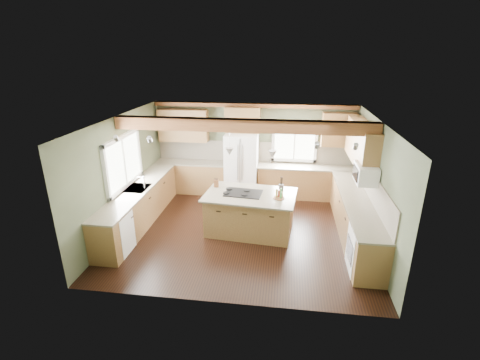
# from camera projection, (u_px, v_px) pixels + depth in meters

# --- Properties ---
(floor) EXTENTS (5.60, 5.60, 0.00)m
(floor) POSITION_uv_depth(u_px,v_px,m) (243.00, 230.00, 8.11)
(floor) COLOR black
(floor) RESTS_ON ground
(ceiling) EXTENTS (5.60, 5.60, 0.00)m
(ceiling) POSITION_uv_depth(u_px,v_px,m) (243.00, 119.00, 7.20)
(ceiling) COLOR silver
(ceiling) RESTS_ON wall_back
(wall_back) EXTENTS (5.60, 0.00, 5.60)m
(wall_back) POSITION_uv_depth(u_px,v_px,m) (254.00, 148.00, 9.97)
(wall_back) COLOR #424934
(wall_back) RESTS_ON ground
(wall_left) EXTENTS (0.00, 5.00, 5.00)m
(wall_left) POSITION_uv_depth(u_px,v_px,m) (122.00, 173.00, 8.00)
(wall_left) COLOR #424934
(wall_left) RESTS_ON ground
(wall_right) EXTENTS (0.00, 5.00, 5.00)m
(wall_right) POSITION_uv_depth(u_px,v_px,m) (375.00, 184.00, 7.31)
(wall_right) COLOR #424934
(wall_right) RESTS_ON ground
(ceiling_beam) EXTENTS (5.55, 0.26, 0.26)m
(ceiling_beam) POSITION_uv_depth(u_px,v_px,m) (243.00, 125.00, 7.27)
(ceiling_beam) COLOR #5A2D19
(ceiling_beam) RESTS_ON ceiling
(soffit_trim) EXTENTS (5.55, 0.20, 0.10)m
(soffit_trim) POSITION_uv_depth(u_px,v_px,m) (254.00, 105.00, 9.44)
(soffit_trim) COLOR #5A2D19
(soffit_trim) RESTS_ON ceiling
(backsplash_back) EXTENTS (5.58, 0.03, 0.58)m
(backsplash_back) POSITION_uv_depth(u_px,v_px,m) (254.00, 152.00, 9.99)
(backsplash_back) COLOR brown
(backsplash_back) RESTS_ON wall_back
(backsplash_right) EXTENTS (0.03, 3.70, 0.58)m
(backsplash_right) POSITION_uv_depth(u_px,v_px,m) (373.00, 187.00, 7.39)
(backsplash_right) COLOR brown
(backsplash_right) RESTS_ON wall_right
(base_cab_back_left) EXTENTS (2.02, 0.60, 0.88)m
(base_cab_back_left) POSITION_uv_depth(u_px,v_px,m) (192.00, 177.00, 10.22)
(base_cab_back_left) COLOR brown
(base_cab_back_left) RESTS_ON floor
(counter_back_left) EXTENTS (2.06, 0.64, 0.04)m
(counter_back_left) POSITION_uv_depth(u_px,v_px,m) (191.00, 162.00, 10.06)
(counter_back_left) COLOR #51493B
(counter_back_left) RESTS_ON base_cab_back_left
(base_cab_back_right) EXTENTS (2.62, 0.60, 0.88)m
(base_cab_back_right) POSITION_uv_depth(u_px,v_px,m) (305.00, 182.00, 9.81)
(base_cab_back_right) COLOR brown
(base_cab_back_right) RESTS_ON floor
(counter_back_right) EXTENTS (2.66, 0.64, 0.04)m
(counter_back_right) POSITION_uv_depth(u_px,v_px,m) (306.00, 167.00, 9.65)
(counter_back_right) COLOR #51493B
(counter_back_right) RESTS_ON base_cab_back_right
(base_cab_left) EXTENTS (0.60, 3.70, 0.88)m
(base_cab_left) POSITION_uv_depth(u_px,v_px,m) (139.00, 206.00, 8.31)
(base_cab_left) COLOR brown
(base_cab_left) RESTS_ON floor
(counter_left) EXTENTS (0.64, 3.74, 0.04)m
(counter_left) POSITION_uv_depth(u_px,v_px,m) (137.00, 189.00, 8.15)
(counter_left) COLOR #51493B
(counter_left) RESTS_ON base_cab_left
(base_cab_right) EXTENTS (0.60, 3.70, 0.88)m
(base_cab_right) POSITION_uv_depth(u_px,v_px,m) (355.00, 219.00, 7.69)
(base_cab_right) COLOR brown
(base_cab_right) RESTS_ON floor
(counter_right) EXTENTS (0.64, 3.74, 0.04)m
(counter_right) POSITION_uv_depth(u_px,v_px,m) (357.00, 200.00, 7.53)
(counter_right) COLOR #51493B
(counter_right) RESTS_ON base_cab_right
(upper_cab_back_left) EXTENTS (1.40, 0.35, 0.90)m
(upper_cab_back_left) POSITION_uv_depth(u_px,v_px,m) (183.00, 125.00, 9.83)
(upper_cab_back_left) COLOR brown
(upper_cab_back_left) RESTS_ON wall_back
(upper_cab_over_fridge) EXTENTS (0.96, 0.35, 0.70)m
(upper_cab_over_fridge) POSITION_uv_depth(u_px,v_px,m) (243.00, 120.00, 9.55)
(upper_cab_over_fridge) COLOR brown
(upper_cab_over_fridge) RESTS_ON wall_back
(upper_cab_right) EXTENTS (0.35, 2.20, 0.90)m
(upper_cab_right) POSITION_uv_depth(u_px,v_px,m) (362.00, 143.00, 7.93)
(upper_cab_right) COLOR brown
(upper_cab_right) RESTS_ON wall_right
(upper_cab_back_corner) EXTENTS (0.90, 0.35, 0.90)m
(upper_cab_back_corner) POSITION_uv_depth(u_px,v_px,m) (339.00, 130.00, 9.30)
(upper_cab_back_corner) COLOR brown
(upper_cab_back_corner) RESTS_ON wall_back
(window_left) EXTENTS (0.04, 1.60, 1.05)m
(window_left) POSITION_uv_depth(u_px,v_px,m) (123.00, 162.00, 7.96)
(window_left) COLOR white
(window_left) RESTS_ON wall_left
(window_back) EXTENTS (1.10, 0.04, 1.00)m
(window_back) POSITION_uv_depth(u_px,v_px,m) (294.00, 141.00, 9.72)
(window_back) COLOR white
(window_back) RESTS_ON wall_back
(sink) EXTENTS (0.50, 0.65, 0.03)m
(sink) POSITION_uv_depth(u_px,v_px,m) (137.00, 188.00, 8.15)
(sink) COLOR #262628
(sink) RESTS_ON counter_left
(faucet) EXTENTS (0.02, 0.02, 0.28)m
(faucet) POSITION_uv_depth(u_px,v_px,m) (144.00, 183.00, 8.07)
(faucet) COLOR #B2B2B7
(faucet) RESTS_ON sink
(dishwasher) EXTENTS (0.60, 0.60, 0.84)m
(dishwasher) POSITION_uv_depth(u_px,v_px,m) (114.00, 233.00, 7.11)
(dishwasher) COLOR white
(dishwasher) RESTS_ON floor
(oven) EXTENTS (0.60, 0.72, 0.84)m
(oven) POSITION_uv_depth(u_px,v_px,m) (366.00, 251.00, 6.49)
(oven) COLOR white
(oven) RESTS_ON floor
(microwave) EXTENTS (0.40, 0.70, 0.38)m
(microwave) POSITION_uv_depth(u_px,v_px,m) (366.00, 173.00, 7.20)
(microwave) COLOR white
(microwave) RESTS_ON wall_right
(pendant_left) EXTENTS (0.18, 0.18, 0.16)m
(pendant_left) POSITION_uv_depth(u_px,v_px,m) (229.00, 151.00, 7.55)
(pendant_left) COLOR #B2B2B7
(pendant_left) RESTS_ON ceiling
(pendant_right) EXTENTS (0.18, 0.18, 0.16)m
(pendant_right) POSITION_uv_depth(u_px,v_px,m) (273.00, 154.00, 7.35)
(pendant_right) COLOR #B2B2B7
(pendant_right) RESTS_ON ceiling
(refrigerator) EXTENTS (0.90, 0.74, 1.80)m
(refrigerator) POSITION_uv_depth(u_px,v_px,m) (242.00, 165.00, 9.80)
(refrigerator) COLOR white
(refrigerator) RESTS_ON floor
(island) EXTENTS (1.99, 1.33, 0.88)m
(island) POSITION_uv_depth(u_px,v_px,m) (250.00, 213.00, 7.96)
(island) COLOR brown
(island) RESTS_ON floor
(island_top) EXTENTS (2.13, 1.47, 0.04)m
(island_top) POSITION_uv_depth(u_px,v_px,m) (250.00, 195.00, 7.80)
(island_top) COLOR #51493B
(island_top) RESTS_ON island
(cooktop) EXTENTS (0.87, 0.62, 0.02)m
(cooktop) POSITION_uv_depth(u_px,v_px,m) (243.00, 193.00, 7.82)
(cooktop) COLOR black
(cooktop) RESTS_ON island_top
(knife_block) EXTENTS (0.11, 0.08, 0.18)m
(knife_block) POSITION_uv_depth(u_px,v_px,m) (216.00, 183.00, 8.17)
(knife_block) COLOR brown
(knife_block) RESTS_ON island_top
(utensil_crock) EXTENTS (0.13, 0.13, 0.15)m
(utensil_crock) POSITION_uv_depth(u_px,v_px,m) (281.00, 188.00, 7.95)
(utensil_crock) COLOR #413C34
(utensil_crock) RESTS_ON island_top
(bottle_tray) EXTENTS (0.31, 0.31, 0.23)m
(bottle_tray) POSITION_uv_depth(u_px,v_px,m) (279.00, 193.00, 7.53)
(bottle_tray) COLOR brown
(bottle_tray) RESTS_ON island_top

